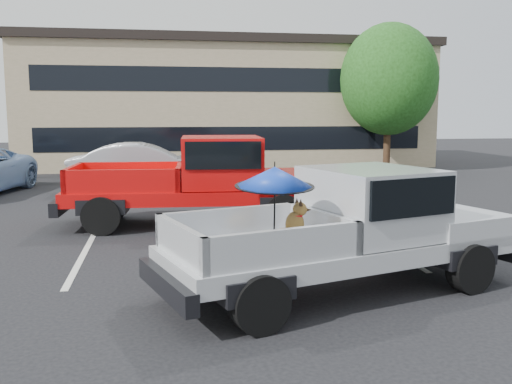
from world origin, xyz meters
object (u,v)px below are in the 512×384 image
at_px(silver_pickup, 358,223).
at_px(silver_sedan, 145,168).
at_px(red_pickup, 214,177).
at_px(tree_back, 287,83).
at_px(tree_right, 389,79).

height_order(silver_pickup, silver_sedan, silver_pickup).
bearing_deg(red_pickup, silver_sedan, 110.32).
distance_m(tree_back, silver_sedan, 16.11).
xyz_separation_m(tree_right, silver_pickup, (-7.52, -17.13, -3.16)).
bearing_deg(silver_sedan, tree_right, -62.30).
xyz_separation_m(tree_right, red_pickup, (-9.22, -11.53, -3.04)).
bearing_deg(tree_back, red_pickup, -107.66).
relative_size(tree_right, red_pickup, 1.03).
height_order(tree_right, red_pickup, tree_right).
height_order(red_pickup, silver_sedan, red_pickup).
distance_m(red_pickup, silver_sedan, 6.29).
xyz_separation_m(tree_right, tree_back, (-3.00, 8.00, 0.20)).
relative_size(tree_back, silver_sedan, 1.40).
distance_m(tree_right, red_pickup, 15.07).
bearing_deg(silver_sedan, red_pickup, -162.34).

